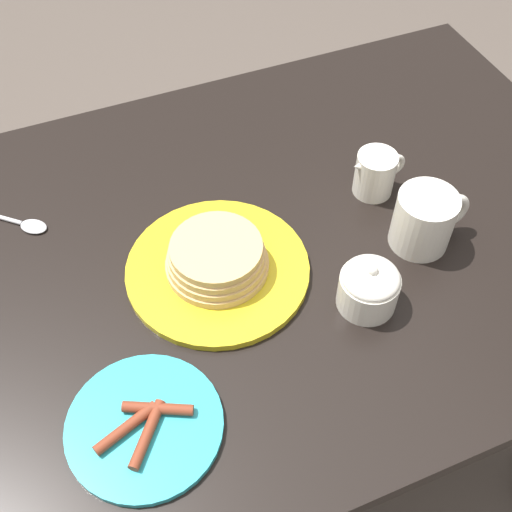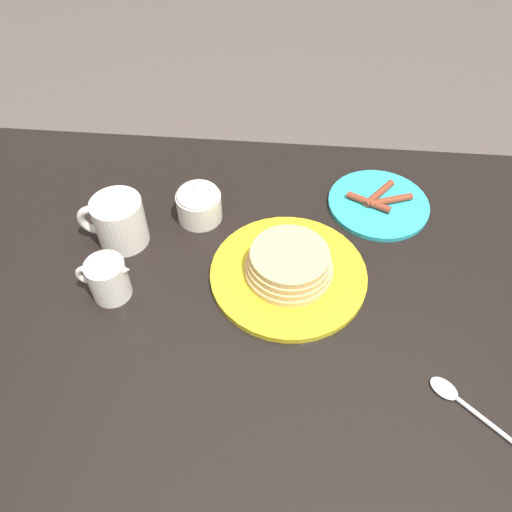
{
  "view_description": "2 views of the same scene",
  "coord_description": "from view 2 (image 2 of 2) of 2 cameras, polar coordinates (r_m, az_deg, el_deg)",
  "views": [
    {
      "loc": [
        -0.18,
        -0.59,
        1.49
      ],
      "look_at": [
        0.05,
        -0.05,
        0.76
      ],
      "focal_mm": 45.0,
      "sensor_mm": 36.0,
      "label": 1
    },
    {
      "loc": [
        -0.0,
        0.52,
        1.41
      ],
      "look_at": [
        0.05,
        -0.05,
        0.76
      ],
      "focal_mm": 35.0,
      "sensor_mm": 36.0,
      "label": 2
    }
  ],
  "objects": [
    {
      "name": "ground_plane",
      "position": [
        1.5,
        1.78,
        -20.89
      ],
      "size": [
        8.0,
        8.0,
        0.0
      ],
      "primitive_type": "plane",
      "color": "#51473F"
    },
    {
      "name": "side_plate_bacon",
      "position": [
        1.02,
        13.65,
        5.88
      ],
      "size": [
        0.2,
        0.2,
        0.02
      ],
      "color": "#2DADBC",
      "rests_on": "dining_table"
    },
    {
      "name": "creamer_pitcher",
      "position": [
        0.85,
        -16.7,
        -2.48
      ],
      "size": [
        0.1,
        0.07,
        0.08
      ],
      "color": "silver",
      "rests_on": "dining_table"
    },
    {
      "name": "spoon",
      "position": [
        0.8,
        22.09,
        -15.08
      ],
      "size": [
        0.13,
        0.12,
        0.01
      ],
      "color": "silver",
      "rests_on": "dining_table"
    },
    {
      "name": "sugar_bowl",
      "position": [
        0.95,
        -6.73,
        6.08
      ],
      "size": [
        0.08,
        0.08,
        0.08
      ],
      "color": "silver",
      "rests_on": "dining_table"
    },
    {
      "name": "coffee_mug",
      "position": [
        0.93,
        -15.64,
        3.85
      ],
      "size": [
        0.12,
        0.09,
        0.09
      ],
      "color": "silver",
      "rests_on": "dining_table"
    },
    {
      "name": "pancake_plate",
      "position": [
        0.86,
        3.57,
        -1.41
      ],
      "size": [
        0.27,
        0.27,
        0.06
      ],
      "color": "gold",
      "rests_on": "dining_table"
    },
    {
      "name": "dining_table",
      "position": [
        0.95,
        2.65,
        -8.22
      ],
      "size": [
        1.37,
        0.83,
        0.73
      ],
      "color": "black",
      "rests_on": "ground_plane"
    }
  ]
}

